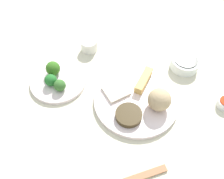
{
  "coord_description": "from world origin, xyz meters",
  "views": [
    {
      "loc": [
        -0.2,
        -0.4,
        0.7
      ],
      "look_at": [
        -0.08,
        0.06,
        0.06
      ],
      "focal_mm": 37.27,
      "sensor_mm": 36.0,
      "label": 1
    }
  ],
  "objects": [
    {
      "name": "teacup",
      "position": [
        -0.11,
        0.32,
        0.04
      ],
      "size": [
        0.07,
        0.07,
        0.05
      ],
      "primitive_type": "cylinder",
      "color": "silver",
      "rests_on": "tabletop"
    },
    {
      "name": "crab_rangoon_wonton",
      "position": [
        -0.06,
        0.07,
        0.04
      ],
      "size": [
        0.1,
        0.09,
        0.01
      ],
      "primitive_type": "cube",
      "rotation": [
        0.0,
        0.0,
        0.25
      ],
      "color": "beige",
      "rests_on": "main_plate"
    },
    {
      "name": "stir_fry_heap",
      "position": [
        -0.05,
        -0.04,
        0.05
      ],
      "size": [
        0.09,
        0.09,
        0.02
      ],
      "primitive_type": "cylinder",
      "color": "#3D2F17",
      "rests_on": "main_plate"
    },
    {
      "name": "main_plate",
      "position": [
        -0.0,
        0.02,
        0.03
      ],
      "size": [
        0.3,
        0.3,
        0.02
      ],
      "primitive_type": "cylinder",
      "color": "white",
      "rests_on": "tabletop"
    },
    {
      "name": "rice_scoop",
      "position": [
        0.06,
        -0.03,
        0.08
      ],
      "size": [
        0.08,
        0.08,
        0.08
      ],
      "primitive_type": "sphere",
      "color": "tan",
      "rests_on": "main_plate"
    },
    {
      "name": "soy_sauce_bowl",
      "position": [
        0.23,
        0.13,
        0.04
      ],
      "size": [
        0.11,
        0.11,
        0.04
      ],
      "primitive_type": "cylinder",
      "color": "white",
      "rests_on": "tabletop"
    },
    {
      "name": "broccoli_floret_1",
      "position": [
        -0.28,
        0.16,
        0.06
      ],
      "size": [
        0.04,
        0.04,
        0.04
      ],
      "primitive_type": "sphere",
      "color": "#246D29",
      "rests_on": "broccoli_plate"
    },
    {
      "name": "tabletop",
      "position": [
        0.0,
        0.0,
        0.01
      ],
      "size": [
        2.2,
        2.2,
        0.02
      ],
      "primitive_type": "cube",
      "color": "beige",
      "rests_on": "ground"
    },
    {
      "name": "spring_roll",
      "position": [
        0.05,
        0.08,
        0.05
      ],
      "size": [
        0.1,
        0.1,
        0.03
      ],
      "primitive_type": "cube",
      "rotation": [
        0.0,
        0.0,
        0.85
      ],
      "color": "#D5AA54",
      "rests_on": "main_plate"
    },
    {
      "name": "broccoli_plate",
      "position": [
        -0.25,
        0.18,
        0.03
      ],
      "size": [
        0.21,
        0.21,
        0.01
      ],
      "primitive_type": "cylinder",
      "color": "white",
      "rests_on": "tabletop"
    },
    {
      "name": "broccoli_floret_0",
      "position": [
        -0.26,
        0.22,
        0.06
      ],
      "size": [
        0.05,
        0.05,
        0.05
      ],
      "primitive_type": "sphere",
      "color": "#346A1D",
      "rests_on": "broccoli_plate"
    },
    {
      "name": "broccoli_floret_2",
      "position": [
        -0.25,
        0.13,
        0.06
      ],
      "size": [
        0.04,
        0.04,
        0.04
      ],
      "primitive_type": "sphere",
      "color": "#376A2B",
      "rests_on": "broccoli_plate"
    },
    {
      "name": "soy_sauce_bowl_liquid",
      "position": [
        0.23,
        0.13,
        0.06
      ],
      "size": [
        0.09,
        0.09,
        0.0
      ],
      "primitive_type": "cylinder",
      "color": "black",
      "rests_on": "soy_sauce_bowl"
    }
  ]
}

